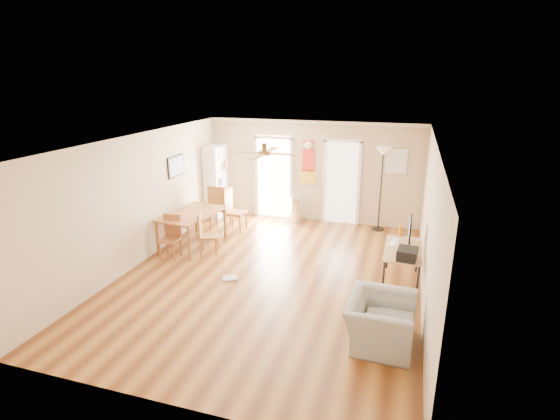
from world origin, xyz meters
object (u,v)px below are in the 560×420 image
(dining_chair_right_a, at_px, (236,210))
(trash_can, at_px, (297,210))
(torchiere_lamp, at_px, (381,190))
(computer_desk, at_px, (401,266))
(dining_chair_right_b, at_px, (209,234))
(armchair, at_px, (380,322))
(bookshelf, at_px, (217,181))
(dining_chair_near, at_px, (170,238))
(dining_table, at_px, (193,229))
(dining_chair_far, at_px, (220,206))
(wastebasket_a, at_px, (364,294))
(printer, at_px, (407,254))

(dining_chair_right_a, distance_m, trash_can, 1.65)
(torchiere_lamp, distance_m, computer_desk, 2.94)
(dining_chair_right_b, relative_size, armchair, 0.87)
(dining_chair_right_b, bearing_deg, bookshelf, 1.92)
(dining_chair_right_a, bearing_deg, dining_chair_near, 162.43)
(trash_can, distance_m, torchiere_lamp, 2.20)
(dining_table, bearing_deg, dining_chair_right_a, 64.96)
(bookshelf, xyz_separation_m, armchair, (4.69, -4.64, -0.62))
(dining_chair_right_a, distance_m, computer_desk, 4.33)
(dining_chair_far, bearing_deg, wastebasket_a, 142.35)
(dining_chair_right_b, relative_size, trash_can, 1.37)
(torchiere_lamp, bearing_deg, dining_chair_right_b, -142.27)
(wastebasket_a, bearing_deg, dining_chair_far, 145.07)
(bookshelf, relative_size, printer, 5.19)
(trash_can, height_order, wastebasket_a, trash_can)
(trash_can, height_order, armchair, armchair)
(dining_table, relative_size, dining_chair_right_b, 1.69)
(dining_chair_right_b, relative_size, computer_desk, 0.71)
(dining_chair_right_b, height_order, printer, dining_chair_right_b)
(dining_chair_far, height_order, trash_can, dining_chair_far)
(dining_table, relative_size, torchiere_lamp, 0.75)
(dining_chair_near, distance_m, dining_chair_far, 2.09)
(bookshelf, xyz_separation_m, torchiere_lamp, (4.29, 0.13, 0.07))
(bookshelf, height_order, dining_chair_right_a, bookshelf)
(bookshelf, relative_size, wastebasket_a, 6.58)
(dining_chair_far, bearing_deg, armchair, 135.23)
(printer, xyz_separation_m, armchair, (-0.30, -1.52, -0.44))
(dining_chair_right_a, relative_size, armchair, 1.00)
(dining_chair_far, bearing_deg, dining_chair_right_a, 159.77)
(printer, bearing_deg, bookshelf, 154.62)
(dining_chair_near, height_order, computer_desk, dining_chair_near)
(torchiere_lamp, xyz_separation_m, printer, (0.70, -3.24, -0.25))
(dining_chair_right_b, xyz_separation_m, printer, (4.05, -0.65, 0.33))
(dining_table, relative_size, dining_chair_right_a, 1.48)
(dining_chair_right_a, distance_m, torchiere_lamp, 3.56)
(dining_chair_right_a, xyz_separation_m, armchair, (3.75, -3.67, -0.18))
(dining_table, distance_m, wastebasket_a, 4.21)
(bookshelf, distance_m, computer_desk, 5.62)
(trash_can, relative_size, wastebasket_a, 2.29)
(torchiere_lamp, height_order, wastebasket_a, torchiere_lamp)
(dining_chair_right_a, xyz_separation_m, wastebasket_a, (3.42, -2.58, -0.38))
(dining_chair_near, bearing_deg, bookshelf, 91.33)
(trash_can, bearing_deg, dining_chair_right_a, -140.39)
(bookshelf, xyz_separation_m, dining_table, (0.39, -2.15, -0.57))
(printer, bearing_deg, torchiere_lamp, 108.84)
(computer_desk, relative_size, wastebasket_a, 4.41)
(dining_chair_far, relative_size, torchiere_lamp, 0.53)
(printer, bearing_deg, dining_chair_right_a, 158.67)
(bookshelf, bearing_deg, dining_chair_far, -45.57)
(dining_chair_right_b, distance_m, trash_can, 2.84)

